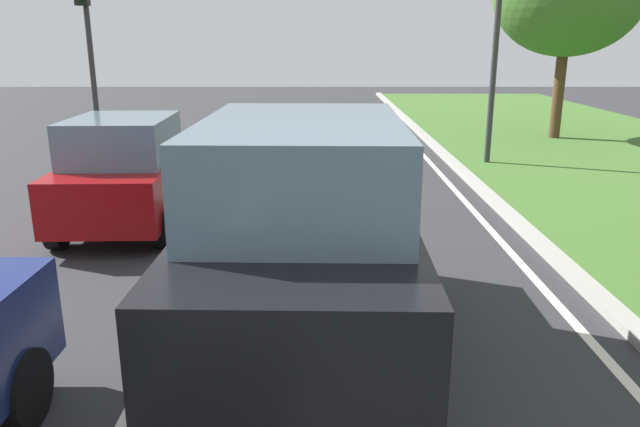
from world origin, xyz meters
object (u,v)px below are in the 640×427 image
car_suv_ahead (301,239)px  car_hatchback_far (126,172)px  traffic_light_near_right (497,13)px  traffic_light_overhead_left (84,25)px

car_suv_ahead → car_hatchback_far: size_ratio=1.21×
car_suv_ahead → traffic_light_near_right: 10.36m
car_suv_ahead → traffic_light_near_right: size_ratio=0.86×
traffic_light_near_right → traffic_light_overhead_left: (-9.91, 1.29, -0.23)m
car_suv_ahead → traffic_light_overhead_left: traffic_light_overhead_left is taller
traffic_light_near_right → car_suv_ahead: bearing=-114.8°
car_hatchback_far → traffic_light_near_right: (7.19, 4.89, 2.64)m
car_hatchback_far → traffic_light_overhead_left: (-2.73, 6.18, 2.41)m
traffic_light_overhead_left → car_hatchback_far: bearing=-66.2°
traffic_light_near_right → traffic_light_overhead_left: size_ratio=1.10×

